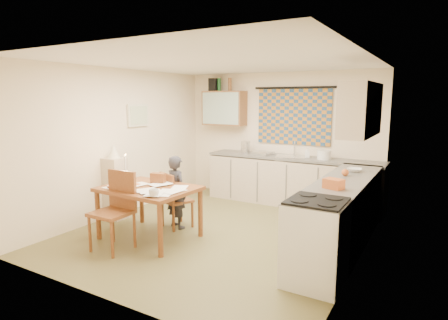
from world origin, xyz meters
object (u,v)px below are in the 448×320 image
Objects in this scene: dining_table at (150,212)px; shelf_stand at (115,189)px; stove at (315,243)px; person at (177,192)px; counter_right at (341,215)px; chair_far at (176,210)px; counter_back at (292,181)px.

shelf_stand reaches higher than dining_table.
person is (-2.40, 0.71, 0.10)m from stove.
counter_right is at bearing -151.61° from person.
chair_far is (-2.41, -0.46, -0.18)m from counter_right.
chair_far is 1.17m from shelf_stand.
stove is 0.83× the size of person.
counter_back is 3.50× the size of stove.
chair_far reaches higher than dining_table.
dining_table is at bearing -157.60° from counter_right.
shelf_stand is (-3.54, 0.54, 0.05)m from stove.
dining_table is 0.57m from chair_far.
counter_back is 1.12× the size of counter_right.
shelf_stand reaches higher than chair_far.
counter_back is 2.11m from counter_right.
counter_back is 3.20× the size of shelf_stand.
counter_right is 1.17m from stove.
shelf_stand reaches higher than counter_back.
dining_table is at bearing 100.55° from person.
shelf_stand reaches higher than counter_right.
counter_right reaches higher than chair_far.
counter_back is 2.40m from chair_far.
shelf_stand is at bearing -134.37° from counter_back.
dining_table is 1.52× the size of chair_far.
counter_back is 2.39m from person.
counter_back reaches higher than chair_far.
dining_table is (-1.16, -2.67, -0.07)m from counter_back.
chair_far is at bearing 163.42° from stove.
shelf_stand is at bearing 25.75° from person.
person reaches higher than counter_right.
counter_back is at bearing -96.15° from chair_far.
shelf_stand is (-2.24, -2.29, 0.06)m from counter_back.
counter_back is at bearing 68.50° from dining_table.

